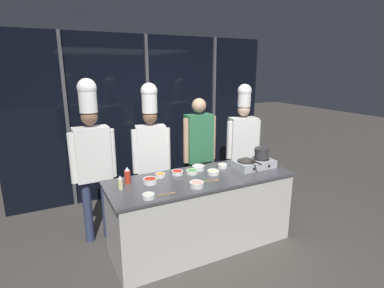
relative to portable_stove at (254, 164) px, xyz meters
The scene contains 23 objects.
ground_plane 1.23m from the portable_stove, behind, with size 24.00×24.00×0.00m, color #47423D.
window_wall_back 2.13m from the portable_stove, 111.84° to the left, with size 4.57×0.09×2.70m.
demo_counter 0.93m from the portable_stove, behind, with size 2.25×0.83×0.90m.
portable_stove is the anchor object (origin of this frame).
frying_pan 0.14m from the portable_stove, behind, with size 0.24×0.41×0.05m.
stock_pot 0.18m from the portable_stove, ahead, with size 0.21×0.19×0.14m.
squeeze_bottle_oil 1.74m from the portable_stove, behind, with size 0.05×0.05×0.16m.
squeeze_bottle_chili 1.63m from the portable_stove, behind, with size 0.06×0.06×0.19m.
prep_bowl_chili_flakes 1.40m from the portable_stove, behind, with size 0.16×0.16×0.06m.
prep_bowl_shrimp 1.01m from the portable_stove, 165.61° to the right, with size 0.16×0.16×0.06m.
prep_bowl_onion 0.73m from the portable_stove, 160.30° to the left, with size 0.16×0.16×0.06m.
prep_bowl_garlic 0.41m from the portable_stove, 155.57° to the left, with size 0.12×0.12×0.05m.
prep_bowl_bell_pepper 1.02m from the portable_stove, 168.21° to the left, with size 0.15×0.15×0.05m.
prep_bowl_carrots 1.24m from the portable_stove, 169.82° to the left, with size 0.12×0.12×0.04m.
prep_bowl_bean_sprouts 1.57m from the portable_stove, 169.19° to the right, with size 0.13×0.13×0.05m.
prep_bowl_noodles 0.61m from the portable_stove, behind, with size 0.15×0.15×0.05m.
prep_bowl_scallions 0.84m from the portable_stove, 169.48° to the left, with size 0.15×0.15×0.05m.
serving_spoon_slotted 0.74m from the portable_stove, 165.44° to the right, with size 0.22×0.10×0.02m.
serving_spoon_solid 1.35m from the portable_stove, 167.24° to the right, with size 0.20×0.05×0.02m.
chef_head 2.05m from the portable_stove, 159.66° to the left, with size 0.55×0.23×2.06m.
chef_sous 1.38m from the portable_stove, 147.22° to the left, with size 0.51×0.27×1.99m.
person_guest 0.85m from the portable_stove, 121.01° to the left, with size 0.51×0.20×1.76m.
chef_line 0.86m from the portable_stove, 64.02° to the left, with size 0.55×0.30×1.94m.
Camera 1 is at (-1.62, -2.96, 2.18)m, focal length 28.00 mm.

